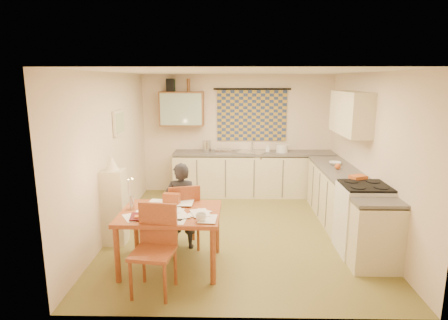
{
  "coord_description": "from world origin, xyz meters",
  "views": [
    {
      "loc": [
        -0.14,
        -5.66,
        2.39
      ],
      "look_at": [
        -0.25,
        0.2,
        1.13
      ],
      "focal_mm": 30.0,
      "sensor_mm": 36.0,
      "label": 1
    }
  ],
  "objects_px": {
    "counter_right": "(346,203)",
    "chair_far": "(183,228)",
    "counter_back": "(253,174)",
    "dining_table": "(171,239)",
    "stove": "(363,219)",
    "shelf_stand": "(114,207)",
    "person": "(182,206)"
  },
  "relations": [
    {
      "from": "shelf_stand",
      "to": "counter_back",
      "type": "bearing_deg",
      "value": 48.19
    },
    {
      "from": "counter_right",
      "to": "stove",
      "type": "height_order",
      "value": "stove"
    },
    {
      "from": "counter_right",
      "to": "person",
      "type": "relative_size",
      "value": 2.35
    },
    {
      "from": "chair_far",
      "to": "dining_table",
      "type": "bearing_deg",
      "value": 65.65
    },
    {
      "from": "stove",
      "to": "counter_back",
      "type": "bearing_deg",
      "value": 116.98
    },
    {
      "from": "shelf_stand",
      "to": "stove",
      "type": "bearing_deg",
      "value": -4.06
    },
    {
      "from": "stove",
      "to": "chair_far",
      "type": "height_order",
      "value": "stove"
    },
    {
      "from": "counter_right",
      "to": "chair_far",
      "type": "bearing_deg",
      "value": -165.12
    },
    {
      "from": "stove",
      "to": "person",
      "type": "height_order",
      "value": "person"
    },
    {
      "from": "stove",
      "to": "dining_table",
      "type": "height_order",
      "value": "stove"
    },
    {
      "from": "counter_right",
      "to": "person",
      "type": "distance_m",
      "value": 2.63
    },
    {
      "from": "chair_far",
      "to": "shelf_stand",
      "type": "bearing_deg",
      "value": -22.67
    },
    {
      "from": "counter_back",
      "to": "dining_table",
      "type": "distance_m",
      "value": 3.36
    },
    {
      "from": "dining_table",
      "to": "person",
      "type": "distance_m",
      "value": 0.62
    },
    {
      "from": "counter_right",
      "to": "chair_far",
      "type": "relative_size",
      "value": 3.07
    },
    {
      "from": "counter_right",
      "to": "counter_back",
      "type": "bearing_deg",
      "value": 125.95
    },
    {
      "from": "counter_right",
      "to": "person",
      "type": "xyz_separation_m",
      "value": [
        -2.53,
        -0.68,
        0.18
      ]
    },
    {
      "from": "stove",
      "to": "chair_far",
      "type": "xyz_separation_m",
      "value": [
        -2.52,
        0.13,
        -0.2
      ]
    },
    {
      "from": "counter_back",
      "to": "chair_far",
      "type": "relative_size",
      "value": 3.43
    },
    {
      "from": "dining_table",
      "to": "shelf_stand",
      "type": "bearing_deg",
      "value": 144.5
    },
    {
      "from": "counter_right",
      "to": "chair_far",
      "type": "distance_m",
      "value": 2.61
    },
    {
      "from": "counter_right",
      "to": "dining_table",
      "type": "distance_m",
      "value": 2.89
    },
    {
      "from": "person",
      "to": "shelf_stand",
      "type": "xyz_separation_m",
      "value": [
        -1.01,
        0.13,
        -0.07
      ]
    },
    {
      "from": "counter_right",
      "to": "shelf_stand",
      "type": "height_order",
      "value": "shelf_stand"
    },
    {
      "from": "stove",
      "to": "shelf_stand",
      "type": "height_order",
      "value": "shelf_stand"
    },
    {
      "from": "counter_right",
      "to": "stove",
      "type": "bearing_deg",
      "value": -90.0
    },
    {
      "from": "stove",
      "to": "shelf_stand",
      "type": "relative_size",
      "value": 0.89
    },
    {
      "from": "counter_back",
      "to": "shelf_stand",
      "type": "height_order",
      "value": "shelf_stand"
    },
    {
      "from": "counter_back",
      "to": "shelf_stand",
      "type": "distance_m",
      "value": 3.26
    },
    {
      "from": "counter_back",
      "to": "chair_far",
      "type": "bearing_deg",
      "value": -114.33
    },
    {
      "from": "chair_far",
      "to": "counter_back",
      "type": "bearing_deg",
      "value": -130.24
    },
    {
      "from": "counter_back",
      "to": "shelf_stand",
      "type": "bearing_deg",
      "value": -131.81
    }
  ]
}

